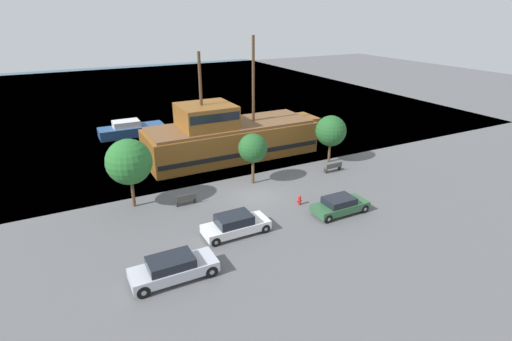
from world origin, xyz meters
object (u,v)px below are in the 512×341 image
at_px(moored_boat_outer, 131,130).
at_px(parked_car_curb_mid, 235,225).
at_px(pirate_ship, 229,136).
at_px(bench_promenade_east, 186,199).
at_px(bench_promenade_west, 333,167).
at_px(parked_car_curb_rear, 340,205).
at_px(fire_hydrant, 299,200).
at_px(parked_car_curb_front, 173,268).
at_px(moored_boat_dockside, 274,125).

distance_m(moored_boat_outer, parked_car_curb_mid, 25.68).
bearing_deg(pirate_ship, bench_promenade_east, -131.20).
bearing_deg(bench_promenade_west, parked_car_curb_rear, -124.44).
distance_m(pirate_ship, bench_promenade_west, 10.67).
xyz_separation_m(pirate_ship, fire_hydrant, (0.28, -12.33, -1.63)).
xyz_separation_m(moored_boat_outer, parked_car_curb_mid, (1.59, -25.63, -0.02)).
bearing_deg(fire_hydrant, parked_car_curb_front, -158.52).
distance_m(moored_boat_dockside, parked_car_curb_front, 30.06).
relative_size(moored_boat_outer, parked_car_curb_front, 1.56).
xyz_separation_m(pirate_ship, parked_car_curb_rear, (2.10, -14.81, -1.40)).
xyz_separation_m(parked_car_curb_rear, bench_promenade_west, (4.54, 6.61, -0.20)).
relative_size(parked_car_curb_rear, bench_promenade_west, 2.44).
xyz_separation_m(moored_boat_outer, parked_car_curb_front, (-3.39, -28.37, -0.01)).
bearing_deg(parked_car_curb_mid, fire_hydrant, 14.80).
distance_m(pirate_ship, bench_promenade_east, 11.23).
distance_m(parked_car_curb_mid, bench_promenade_west, 13.67).
height_order(moored_boat_dockside, bench_promenade_west, moored_boat_dockside).
bearing_deg(parked_car_curb_rear, parked_car_curb_mid, 173.64).
bearing_deg(fire_hydrant, moored_boat_outer, 107.65).
height_order(moored_boat_outer, parked_car_curb_front, moored_boat_outer).
height_order(moored_boat_dockside, parked_car_curb_mid, moored_boat_dockside).
distance_m(bench_promenade_east, bench_promenade_west, 13.96).
relative_size(pirate_ship, moored_boat_outer, 2.46).
height_order(moored_boat_dockside, moored_boat_outer, moored_boat_outer).
relative_size(pirate_ship, parked_car_curb_rear, 4.35).
height_order(pirate_ship, moored_boat_outer, pirate_ship).
distance_m(pirate_ship, moored_boat_dockside, 10.80).
xyz_separation_m(pirate_ship, moored_boat_outer, (-7.37, 11.70, -1.34)).
distance_m(moored_boat_dockside, fire_hydrant, 20.40).
xyz_separation_m(fire_hydrant, bench_promenade_west, (6.36, 4.14, 0.03)).
bearing_deg(moored_boat_outer, bench_promenade_east, -89.87).
relative_size(pirate_ship, parked_car_curb_mid, 4.10).
height_order(moored_boat_dockside, fire_hydrant, moored_boat_dockside).
bearing_deg(moored_boat_dockside, fire_hydrant, -114.29).
bearing_deg(parked_car_curb_mid, bench_promenade_west, 24.81).
distance_m(pirate_ship, parked_car_curb_front, 19.89).
height_order(moored_boat_outer, fire_hydrant, moored_boat_outer).
bearing_deg(bench_promenade_east, parked_car_curb_rear, -34.36).
bearing_deg(parked_car_curb_front, parked_car_curb_mid, 28.84).
relative_size(parked_car_curb_front, fire_hydrant, 6.16).
bearing_deg(fire_hydrant, bench_promenade_east, 152.45).
bearing_deg(bench_promenade_west, moored_boat_outer, 125.14).
xyz_separation_m(pirate_ship, moored_boat_dockside, (8.67, 6.26, -1.50)).
distance_m(moored_boat_outer, parked_car_curb_front, 28.57).
relative_size(parked_car_curb_rear, fire_hydrant, 5.41).
height_order(moored_boat_outer, parked_car_curb_mid, moored_boat_outer).
xyz_separation_m(parked_car_curb_front, bench_promenade_west, (17.39, 8.48, -0.26)).
relative_size(moored_boat_outer, fire_hydrant, 9.57).
xyz_separation_m(moored_boat_dockside, parked_car_curb_mid, (-14.44, -20.19, 0.14)).
xyz_separation_m(pirate_ship, parked_car_curb_mid, (-5.77, -13.93, -1.36)).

